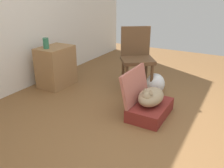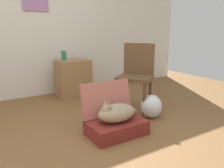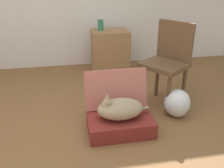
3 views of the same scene
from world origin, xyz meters
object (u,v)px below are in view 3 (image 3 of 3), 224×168
at_px(side_table, 110,51).
at_px(cat, 119,108).
at_px(vase_tall, 101,25).
at_px(plastic_bag_white, 177,103).
at_px(chair, 168,60).
at_px(suitcase_base, 120,124).

bearing_deg(side_table, cat, -97.21).
bearing_deg(vase_tall, side_table, -12.85).
xyz_separation_m(plastic_bag_white, side_table, (-0.46, 1.49, 0.16)).
relative_size(cat, chair, 0.55).
bearing_deg(cat, vase_tall, 87.51).
xyz_separation_m(cat, side_table, (0.21, 1.67, 0.05)).
relative_size(suitcase_base, cat, 1.21).
relative_size(cat, vase_tall, 3.25).
bearing_deg(suitcase_base, cat, 178.16).
distance_m(side_table, vase_tall, 0.42).
height_order(cat, plastic_bag_white, cat).
relative_size(vase_tall, chair, 0.17).
relative_size(suitcase_base, vase_tall, 3.92).
distance_m(plastic_bag_white, side_table, 1.56).
xyz_separation_m(side_table, chair, (0.44, -1.18, 0.22)).
relative_size(plastic_bag_white, vase_tall, 1.93).
bearing_deg(cat, chair, 36.78).
xyz_separation_m(plastic_bag_white, vase_tall, (-0.60, 1.52, 0.55)).
bearing_deg(chair, suitcase_base, -88.79).
bearing_deg(cat, side_table, 82.79).
xyz_separation_m(vase_tall, chair, (0.58, -1.21, -0.17)).
distance_m(cat, plastic_bag_white, 0.71).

